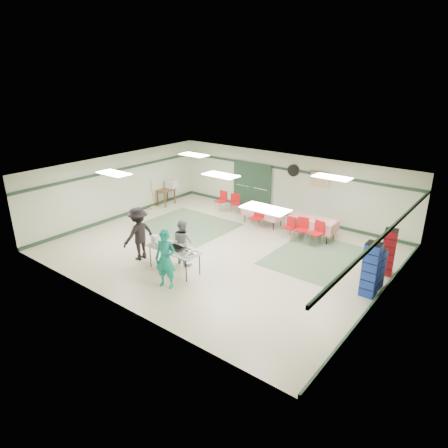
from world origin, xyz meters
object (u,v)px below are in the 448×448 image
Objects in this scene: volunteer_dark at (139,234)px; dining_table_a at (313,223)px; crate_stack_red at (388,252)px; crate_stack_blue_a at (371,270)px; office_printer at (171,184)px; dining_table_b at (263,211)px; chair_d at (257,215)px; chair_a at (302,227)px; serving_table at (174,250)px; crate_stack_blue_b at (377,268)px; printer_table at (166,192)px; chair_loose_a at (235,201)px; chair_c at (318,231)px; chair_b at (290,225)px; chair_loose_b at (222,199)px; volunteer_teal at (166,259)px; volunteer_grey at (183,242)px; broom at (153,194)px.

volunteer_dark reaches higher than dining_table_a.
volunteer_dark reaches higher than crate_stack_red.
office_printer is (-10.30, 2.63, 0.15)m from crate_stack_blue_a.
chair_d reaches higher than dining_table_b.
chair_a is at bearing 146.02° from volunteer_dark.
serving_table is 1.54× the size of crate_stack_blue_b.
crate_stack_blue_a is 1.74× the size of printer_table.
crate_stack_red is (7.09, -1.73, 0.21)m from chair_loose_a.
dining_table_a is 3.67× the size of office_printer.
chair_c is at bearing -49.48° from dining_table_a.
crate_stack_red is at bearing -13.09° from office_printer.
volunteer_dark is 5.58m from chair_b.
chair_loose_b is (-2.35, 0.29, -0.00)m from dining_table_b.
chair_loose_a is 0.63m from chair_loose_b.
chair_d is at bearing 177.28° from chair_b.
crate_stack_blue_b is (4.79, 3.72, -0.28)m from volunteer_teal.
dining_table_a is at bearing 1.33° from dining_table_b.
serving_table is 1.21× the size of volunteer_grey.
dining_table_b is 1.07× the size of crate_stack_blue_a.
broom is at bearing -101.35° from office_printer.
chair_loose_a is at bearing 173.32° from dining_table_a.
dining_table_a is 1.06× the size of dining_table_b.
volunteer_dark is at bearing 140.86° from volunteer_teal.
crate_stack_blue_b reaches higher than chair_d.
crate_stack_blue_b is (0.00, 0.60, -0.20)m from crate_stack_blue_a.
dining_table_a is 7.37m from broom.
serving_table is at bearing -110.90° from chair_b.
chair_d is at bearing -167.28° from chair_c.
chair_d is (-0.45, 5.42, -0.30)m from volunteer_teal.
chair_c is (2.68, -0.56, -0.01)m from dining_table_b.
office_printer is at bearing 174.81° from chair_b.
volunteer_dark is at bearing -73.08° from chair_loose_b.
chair_loose_b reaches higher than dining_table_a.
chair_loose_a is (-3.84, 1.04, -0.03)m from chair_a.
chair_loose_a is at bearing 24.73° from chair_loose_b.
chair_d is (0.07, 4.58, -0.14)m from serving_table.
broom is (-0.08, -0.76, 0.04)m from printer_table.
chair_b is 0.88× the size of chair_loose_b.
chair_loose_a is at bearing 166.26° from crate_stack_red.
chair_loose_a is (-2.30, 6.45, -0.36)m from volunteer_teal.
dining_table_b is 1.15× the size of crate_stack_red.
crate_stack_blue_a is at bearing -7.69° from broom.
chair_d is at bearing -11.04° from chair_loose_b.
crate_stack_blue_a is 10.54m from printer_table.
chair_a is at bearing -1.64° from chair_b.
volunteer_dark is (-1.52, -0.09, 0.18)m from serving_table.
dining_table_a is 1.96× the size of chair_c.
crate_stack_red reaches higher than chair_loose_b.
broom is at bearing 175.11° from crate_stack_blue_b.
volunteer_teal reaches higher than serving_table.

